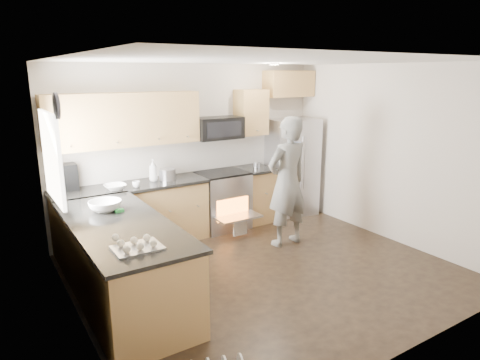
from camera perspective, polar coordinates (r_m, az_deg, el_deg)
ground at (r=5.59m, az=3.45°, el=-12.04°), size 4.50×4.50×0.00m
room_shell at (r=5.08m, az=3.28°, el=5.15°), size 4.54×4.04×2.62m
back_cabinet_run at (r=6.44m, az=-9.90°, el=0.45°), size 4.45×0.64×2.50m
peninsula at (r=4.89m, az=-15.43°, el=-10.53°), size 0.96×2.36×1.04m
stove_range at (r=6.87m, az=-2.41°, el=-0.98°), size 0.76×0.97×1.79m
refrigerator at (r=7.63m, az=6.81°, el=1.76°), size 0.92×0.76×1.69m
person at (r=6.17m, az=6.32°, el=-0.27°), size 0.71×0.49×1.88m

